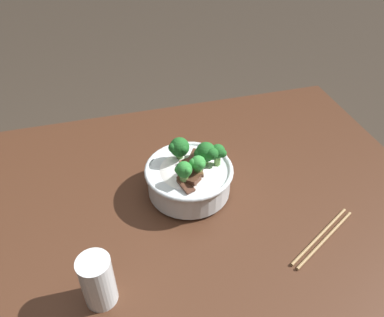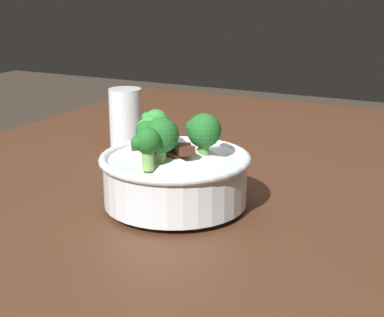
{
  "view_description": "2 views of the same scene",
  "coord_description": "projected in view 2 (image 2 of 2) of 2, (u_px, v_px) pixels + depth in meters",
  "views": [
    {
      "loc": [
        0.06,
        0.59,
        1.5
      ],
      "look_at": [
        -0.13,
        -0.1,
        0.9
      ],
      "focal_mm": 35.86,
      "sensor_mm": 36.0,
      "label": 1
    },
    {
      "loc": [
        -0.83,
        -0.46,
        1.14
      ],
      "look_at": [
        -0.12,
        -0.1,
        0.9
      ],
      "focal_mm": 57.11,
      "sensor_mm": 36.0,
      "label": 2
    }
  ],
  "objects": [
    {
      "name": "rice_bowl",
      "position": [
        174.0,
        171.0,
        0.85
      ],
      "size": [
        0.21,
        0.21,
        0.14
      ],
      "color": "silver",
      "rests_on": "dining_table"
    },
    {
      "name": "drinking_glass",
      "position": [
        126.0,
        123.0,
        1.16
      ],
      "size": [
        0.06,
        0.06,
        0.11
      ],
      "color": "white",
      "rests_on": "dining_table"
    },
    {
      "name": "dining_table",
      "position": [
        172.0,
        237.0,
        1.03
      ],
      "size": [
        1.4,
        0.93,
        0.82
      ],
      "color": "#472819",
      "rests_on": "ground"
    }
  ]
}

